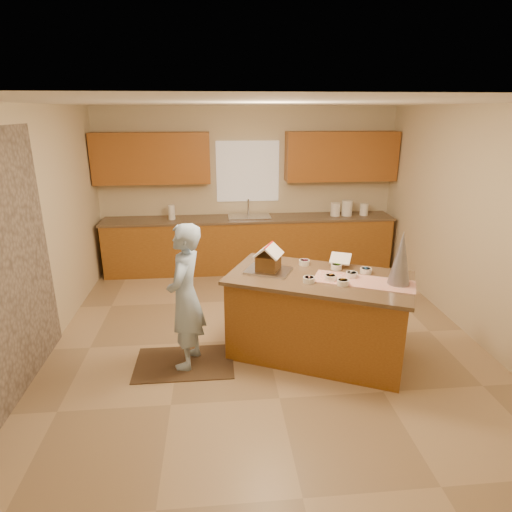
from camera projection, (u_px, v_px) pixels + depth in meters
name	position (u px, v px, depth m)	size (l,w,h in m)	color
floor	(266.00, 339.00, 5.23)	(5.50, 5.50, 0.00)	tan
ceiling	(268.00, 103.00, 4.36)	(5.50, 5.50, 0.00)	silver
wall_back	(248.00, 189.00, 7.39)	(5.50, 5.50, 0.00)	beige
wall_front	(330.00, 375.00, 2.20)	(5.50, 5.50, 0.00)	beige
wall_left	(32.00, 238.00, 4.57)	(5.50, 5.50, 0.00)	beige
wall_right	(480.00, 226.00, 5.02)	(5.50, 5.50, 0.00)	beige
stone_accent	(1.00, 273.00, 3.85)	(2.50, 2.50, 0.00)	gray
window_curtain	(248.00, 172.00, 7.26)	(1.05, 0.03, 1.00)	white
back_counter_base	(249.00, 245.00, 7.40)	(4.80, 0.60, 0.88)	brown
back_counter_top	(249.00, 219.00, 7.25)	(4.85, 0.63, 0.04)	brown
upper_cabinet_left	(152.00, 158.00, 6.90)	(1.85, 0.35, 0.80)	#9B5921
upper_cabinet_right	(341.00, 156.00, 7.18)	(1.85, 0.35, 0.80)	#9B5921
sink	(249.00, 219.00, 7.25)	(0.70, 0.45, 0.12)	silver
faucet	(248.00, 207.00, 7.37)	(0.03, 0.03, 0.28)	silver
island_base	(318.00, 318.00, 4.78)	(1.84, 0.92, 0.90)	brown
island_top	(320.00, 278.00, 4.63)	(1.93, 1.00, 0.04)	brown
table_runner	(364.00, 281.00, 4.48)	(1.02, 0.37, 0.01)	#AF280C
baking_tray	(268.00, 271.00, 4.75)	(0.47, 0.35, 0.03)	silver
cookbook	(340.00, 259.00, 4.89)	(0.23, 0.02, 0.18)	white
tinsel_tree	(401.00, 258.00, 4.33)	(0.23, 0.23, 0.56)	#B1B2BD
rug	(185.00, 363.00, 4.73)	(1.06, 0.69, 0.01)	black
boy	(185.00, 297.00, 4.48)	(0.57, 0.37, 1.56)	#9DBCDE
canister_a	(335.00, 209.00, 7.34)	(0.16, 0.16, 0.22)	white
canister_b	(347.00, 208.00, 7.35)	(0.18, 0.18, 0.26)	white
canister_c	(364.00, 209.00, 7.39)	(0.14, 0.14, 0.20)	white
paper_towel	(172.00, 212.00, 7.09)	(0.11, 0.11, 0.24)	white
gingerbread_house	(268.00, 260.00, 4.71)	(0.37, 0.38, 0.29)	#5A3817
candy_bowls	(334.00, 273.00, 4.63)	(0.80, 0.76, 0.06)	#3679CB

